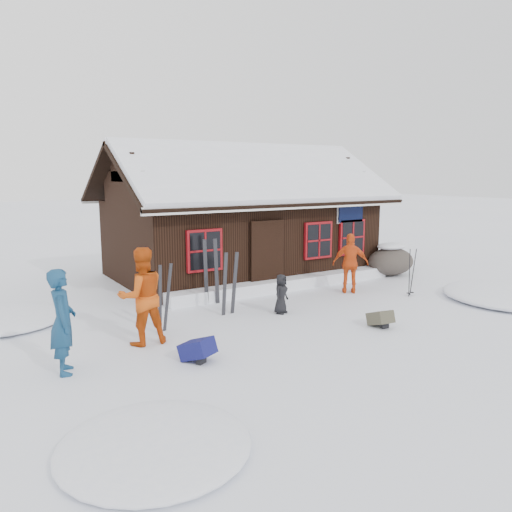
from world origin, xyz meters
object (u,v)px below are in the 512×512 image
object	(u,v)px
skier_orange_left	(142,296)
ski_pair_left	(164,299)
skier_orange_right	(351,263)
boulder	(391,260)
ski_poles	(411,273)
backpack_olive	(380,321)
skier_crouched	(281,294)
skier_teal	(63,321)
backpack_blue	(198,353)

from	to	relation	value
skier_orange_left	ski_pair_left	xyz separation A→B (m)	(0.66, 0.51, -0.27)
skier_orange_right	boulder	world-z (taller)	skier_orange_right
skier_orange_left	ski_poles	world-z (taller)	skier_orange_left
ski_poles	boulder	bearing A→B (deg)	53.78
ski_pair_left	backpack_olive	bearing A→B (deg)	-57.28
boulder	skier_crouched	bearing A→B (deg)	-162.22
skier_teal	ski_pair_left	size ratio (longest dim) A/B	1.19
boulder	backpack_olive	xyz separation A→B (m)	(-4.58, -3.96, -0.36)
skier_orange_right	ski_pair_left	world-z (taller)	skier_orange_right
boulder	skier_orange_right	bearing A→B (deg)	-158.16
ski_pair_left	backpack_blue	distance (m)	2.04
boulder	backpack_blue	size ratio (longest dim) A/B	2.97
skier_teal	backpack_olive	xyz separation A→B (m)	(6.49, -1.04, -0.77)
skier_crouched	skier_teal	bearing A→B (deg)	164.56
skier_orange_right	backpack_blue	distance (m)	6.54
skier_teal	ski_poles	bearing A→B (deg)	-75.38
boulder	backpack_olive	size ratio (longest dim) A/B	3.28
boulder	ski_poles	size ratio (longest dim) A/B	1.24
skier_crouched	backpack_olive	xyz separation A→B (m)	(1.23, -2.10, -0.35)
ski_pair_left	backpack_olive	size ratio (longest dim) A/B	2.96
skier_orange_right	backpack_blue	world-z (taller)	skier_orange_right
ski_poles	skier_teal	bearing A→B (deg)	-176.35
skier_teal	skier_orange_right	size ratio (longest dim) A/B	1.06
ski_poles	backpack_olive	xyz separation A→B (m)	(-2.88, -1.63, -0.50)
skier_orange_left	skier_orange_right	bearing A→B (deg)	-169.66
ski_poles	backpack_blue	size ratio (longest dim) A/B	2.40
skier_orange_left	backpack_olive	xyz separation A→B (m)	(4.85, -1.75, -0.84)
boulder	skier_orange_left	bearing A→B (deg)	-166.80
skier_crouched	boulder	bearing A→B (deg)	-9.06
skier_orange_right	ski_poles	xyz separation A→B (m)	(1.20, -1.16, -0.21)
boulder	backpack_blue	distance (m)	9.64
skier_orange_left	boulder	bearing A→B (deg)	-165.58
boulder	skier_teal	bearing A→B (deg)	-165.20
skier_crouched	ski_pair_left	world-z (taller)	ski_pair_left
ski_poles	backpack_olive	size ratio (longest dim) A/B	2.65
skier_orange_left	backpack_blue	bearing A→B (deg)	110.71
skier_orange_right	ski_poles	bearing A→B (deg)	174.88
skier_orange_right	ski_poles	distance (m)	1.69
skier_teal	boulder	bearing A→B (deg)	-64.23
skier_teal	ski_pair_left	distance (m)	2.62
skier_teal	boulder	distance (m)	11.46
backpack_blue	backpack_olive	xyz separation A→B (m)	(4.34, -0.31, -0.01)
skier_teal	ski_poles	world-z (taller)	skier_teal
skier_crouched	ski_poles	world-z (taller)	ski_poles
skier_orange_right	backpack_olive	distance (m)	3.34
backpack_olive	skier_orange_left	bearing A→B (deg)	167.07
ski_pair_left	backpack_blue	bearing A→B (deg)	-123.36
skier_crouched	skier_orange_right	bearing A→B (deg)	-13.32
skier_teal	boulder	xyz separation A→B (m)	(11.07, 2.92, -0.41)
skier_orange_left	backpack_blue	distance (m)	1.74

